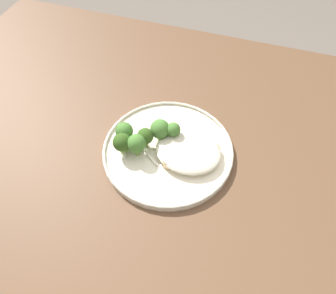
{
  "coord_description": "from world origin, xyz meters",
  "views": [
    {
      "loc": [
        -0.13,
        0.37,
        1.31
      ],
      "look_at": [
        -0.01,
        -0.02,
        0.76
      ],
      "focal_mm": 33.02,
      "sensor_mm": 36.0,
      "label": 1
    }
  ],
  "objects_px": {
    "broccoli_floret_tall_stalk": "(122,143)",
    "broccoli_floret_front_edge": "(124,131)",
    "seared_scallop_tilted_round": "(214,150)",
    "broccoli_floret_split_head": "(173,130)",
    "seared_scallop_right_edge": "(180,162)",
    "seared_scallop_half_hidden": "(192,154)",
    "dinner_plate": "(168,150)",
    "broccoli_floret_center_pile": "(137,144)",
    "seared_scallop_on_noodles": "(168,162)",
    "broccoli_floret_left_leaning": "(160,129)",
    "broccoli_floret_right_tilted": "(145,136)",
    "seared_scallop_tiny_bay": "(166,139)"
  },
  "relations": [
    {
      "from": "seared_scallop_tiny_bay",
      "to": "broccoli_floret_tall_stalk",
      "type": "relative_size",
      "value": 0.58
    },
    {
      "from": "seared_scallop_tilted_round",
      "to": "broccoli_floret_front_edge",
      "type": "xyz_separation_m",
      "value": [
        0.2,
        0.03,
        0.02
      ]
    },
    {
      "from": "dinner_plate",
      "to": "broccoli_floret_left_leaning",
      "type": "bearing_deg",
      "value": -41.56
    },
    {
      "from": "seared_scallop_tilted_round",
      "to": "broccoli_floret_right_tilted",
      "type": "height_order",
      "value": "broccoli_floret_right_tilted"
    },
    {
      "from": "dinner_plate",
      "to": "seared_scallop_half_hidden",
      "type": "bearing_deg",
      "value": 178.76
    },
    {
      "from": "dinner_plate",
      "to": "broccoli_floret_center_pile",
      "type": "relative_size",
      "value": 5.08
    },
    {
      "from": "seared_scallop_right_edge",
      "to": "broccoli_floret_split_head",
      "type": "height_order",
      "value": "broccoli_floret_split_head"
    },
    {
      "from": "broccoli_floret_tall_stalk",
      "to": "broccoli_floret_front_edge",
      "type": "relative_size",
      "value": 1.03
    },
    {
      "from": "broccoli_floret_tall_stalk",
      "to": "seared_scallop_tilted_round",
      "type": "bearing_deg",
      "value": -162.58
    },
    {
      "from": "seared_scallop_right_edge",
      "to": "seared_scallop_on_noodles",
      "type": "xyz_separation_m",
      "value": [
        0.02,
        0.01,
        0.0
      ]
    },
    {
      "from": "broccoli_floret_left_leaning",
      "to": "broccoli_floret_split_head",
      "type": "xyz_separation_m",
      "value": [
        -0.03,
        -0.01,
        0.0
      ]
    },
    {
      "from": "dinner_plate",
      "to": "seared_scallop_right_edge",
      "type": "xyz_separation_m",
      "value": [
        -0.04,
        0.03,
        0.01
      ]
    },
    {
      "from": "dinner_plate",
      "to": "broccoli_floret_right_tilted",
      "type": "bearing_deg",
      "value": 6.16
    },
    {
      "from": "seared_scallop_tiny_bay",
      "to": "broccoli_floret_split_head",
      "type": "bearing_deg",
      "value": -139.3
    },
    {
      "from": "dinner_plate",
      "to": "broccoli_floret_front_edge",
      "type": "height_order",
      "value": "broccoli_floret_front_edge"
    },
    {
      "from": "broccoli_floret_left_leaning",
      "to": "broccoli_floret_right_tilted",
      "type": "relative_size",
      "value": 1.08
    },
    {
      "from": "seared_scallop_on_noodles",
      "to": "broccoli_floret_center_pile",
      "type": "xyz_separation_m",
      "value": [
        0.07,
        -0.01,
        0.02
      ]
    },
    {
      "from": "broccoli_floret_left_leaning",
      "to": "broccoli_floret_split_head",
      "type": "relative_size",
      "value": 1.06
    },
    {
      "from": "seared_scallop_half_hidden",
      "to": "broccoli_floret_tall_stalk",
      "type": "xyz_separation_m",
      "value": [
        0.15,
        0.03,
        0.02
      ]
    },
    {
      "from": "seared_scallop_tilted_round",
      "to": "broccoli_floret_split_head",
      "type": "relative_size",
      "value": 0.53
    },
    {
      "from": "seared_scallop_tilted_round",
      "to": "broccoli_floret_split_head",
      "type": "bearing_deg",
      "value": -2.74
    },
    {
      "from": "broccoli_floret_tall_stalk",
      "to": "broccoli_floret_front_edge",
      "type": "xyz_separation_m",
      "value": [
        0.01,
        -0.03,
        -0.0
      ]
    },
    {
      "from": "broccoli_floret_split_head",
      "to": "broccoli_floret_tall_stalk",
      "type": "bearing_deg",
      "value": 34.06
    },
    {
      "from": "dinner_plate",
      "to": "seared_scallop_right_edge",
      "type": "relative_size",
      "value": 11.83
    },
    {
      "from": "seared_scallop_on_noodles",
      "to": "broccoli_floret_center_pile",
      "type": "bearing_deg",
      "value": -7.42
    },
    {
      "from": "seared_scallop_tiny_bay",
      "to": "broccoli_floret_right_tilted",
      "type": "bearing_deg",
      "value": 29.51
    },
    {
      "from": "seared_scallop_tiny_bay",
      "to": "broccoli_floret_split_head",
      "type": "xyz_separation_m",
      "value": [
        -0.01,
        -0.01,
        0.02
      ]
    },
    {
      "from": "seared_scallop_tilted_round",
      "to": "seared_scallop_half_hidden",
      "type": "distance_m",
      "value": 0.05
    },
    {
      "from": "broccoli_floret_center_pile",
      "to": "broccoli_floret_tall_stalk",
      "type": "xyz_separation_m",
      "value": [
        0.03,
        0.0,
        -0.0
      ]
    },
    {
      "from": "seared_scallop_right_edge",
      "to": "broccoli_floret_tall_stalk",
      "type": "xyz_separation_m",
      "value": [
        0.13,
        0.0,
        0.02
      ]
    },
    {
      "from": "dinner_plate",
      "to": "seared_scallop_on_noodles",
      "type": "distance_m",
      "value": 0.04
    },
    {
      "from": "seared_scallop_on_noodles",
      "to": "broccoli_floret_front_edge",
      "type": "bearing_deg",
      "value": -17.53
    },
    {
      "from": "seared_scallop_right_edge",
      "to": "broccoli_floret_split_head",
      "type": "distance_m",
      "value": 0.07
    },
    {
      "from": "broccoli_floret_left_leaning",
      "to": "broccoli_floret_center_pile",
      "type": "height_order",
      "value": "same"
    },
    {
      "from": "seared_scallop_tiny_bay",
      "to": "broccoli_floret_left_leaning",
      "type": "height_order",
      "value": "broccoli_floret_left_leaning"
    },
    {
      "from": "seared_scallop_right_edge",
      "to": "broccoli_floret_front_edge",
      "type": "distance_m",
      "value": 0.14
    },
    {
      "from": "seared_scallop_tilted_round",
      "to": "dinner_plate",
      "type": "bearing_deg",
      "value": 13.83
    },
    {
      "from": "broccoli_floret_split_head",
      "to": "dinner_plate",
      "type": "bearing_deg",
      "value": 84.31
    },
    {
      "from": "seared_scallop_tilted_round",
      "to": "broccoli_floret_left_leaning",
      "type": "bearing_deg",
      "value": 0.44
    },
    {
      "from": "seared_scallop_tilted_round",
      "to": "broccoli_floret_center_pile",
      "type": "xyz_separation_m",
      "value": [
        0.16,
        0.05,
        0.02
      ]
    },
    {
      "from": "seared_scallop_right_edge",
      "to": "broccoli_floret_center_pile",
      "type": "bearing_deg",
      "value": -0.2
    },
    {
      "from": "broccoli_floret_tall_stalk",
      "to": "broccoli_floret_right_tilted",
      "type": "relative_size",
      "value": 1.02
    },
    {
      "from": "seared_scallop_half_hidden",
      "to": "broccoli_floret_split_head",
      "type": "distance_m",
      "value": 0.06
    },
    {
      "from": "seared_scallop_right_edge",
      "to": "seared_scallop_tiny_bay",
      "type": "height_order",
      "value": "seared_scallop_tiny_bay"
    },
    {
      "from": "broccoli_floret_split_head",
      "to": "broccoli_floret_front_edge",
      "type": "distance_m",
      "value": 0.11
    },
    {
      "from": "broccoli_floret_split_head",
      "to": "broccoli_floret_front_edge",
      "type": "bearing_deg",
      "value": 17.69
    },
    {
      "from": "seared_scallop_tilted_round",
      "to": "broccoli_floret_left_leaning",
      "type": "height_order",
      "value": "broccoli_floret_left_leaning"
    },
    {
      "from": "seared_scallop_tilted_round",
      "to": "broccoli_floret_tall_stalk",
      "type": "bearing_deg",
      "value": 17.42
    },
    {
      "from": "seared_scallop_on_noodles",
      "to": "broccoli_floret_split_head",
      "type": "height_order",
      "value": "broccoli_floret_split_head"
    },
    {
      "from": "seared_scallop_right_edge",
      "to": "dinner_plate",
      "type": "bearing_deg",
      "value": -39.31
    }
  ]
}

